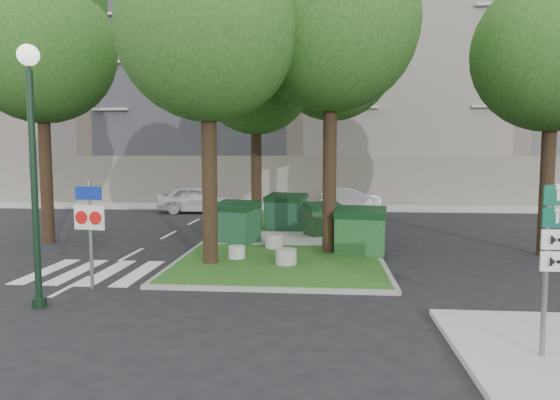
# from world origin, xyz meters

# --- Properties ---
(ground) EXTENTS (120.00, 120.00, 0.00)m
(ground) POSITION_xyz_m (0.00, 0.00, 0.00)
(ground) COLOR black
(ground) RESTS_ON ground
(median_island) EXTENTS (6.00, 16.00, 0.12)m
(median_island) POSITION_xyz_m (0.50, 8.00, 0.06)
(median_island) COLOR #1F4914
(median_island) RESTS_ON ground
(median_kerb) EXTENTS (6.30, 16.30, 0.10)m
(median_kerb) POSITION_xyz_m (0.50, 8.00, 0.05)
(median_kerb) COLOR gray
(median_kerb) RESTS_ON ground
(building_sidewalk) EXTENTS (42.00, 3.00, 0.12)m
(building_sidewalk) POSITION_xyz_m (0.00, 18.50, 0.06)
(building_sidewalk) COLOR #999993
(building_sidewalk) RESTS_ON ground
(zebra_crossing) EXTENTS (5.00, 3.00, 0.01)m
(zebra_crossing) POSITION_xyz_m (-3.75, 1.50, 0.01)
(zebra_crossing) COLOR silver
(zebra_crossing) RESTS_ON ground
(apartment_building) EXTENTS (41.00, 12.00, 16.00)m
(apartment_building) POSITION_xyz_m (0.00, 26.00, 8.00)
(apartment_building) COLOR #C6B294
(apartment_building) RESTS_ON ground
(tree_median_near_left) EXTENTS (5.20, 5.20, 10.53)m
(tree_median_near_left) POSITION_xyz_m (-1.41, 2.56, 7.32)
(tree_median_near_left) COLOR black
(tree_median_near_left) RESTS_ON ground
(tree_median_near_right) EXTENTS (5.60, 5.60, 11.46)m
(tree_median_near_right) POSITION_xyz_m (2.09, 4.56, 7.99)
(tree_median_near_right) COLOR black
(tree_median_near_right) RESTS_ON ground
(tree_median_mid) EXTENTS (4.80, 4.80, 9.99)m
(tree_median_mid) POSITION_xyz_m (-0.91, 9.06, 6.98)
(tree_median_mid) COLOR black
(tree_median_mid) RESTS_ON ground
(tree_median_far) EXTENTS (5.80, 5.80, 11.93)m
(tree_median_far) POSITION_xyz_m (2.29, 12.06, 8.32)
(tree_median_far) COLOR black
(tree_median_far) RESTS_ON ground
(tree_street_left) EXTENTS (5.40, 5.40, 11.00)m
(tree_street_left) POSITION_xyz_m (-8.41, 6.06, 7.65)
(tree_street_left) COLOR black
(tree_street_left) RESTS_ON ground
(tree_street_right) EXTENTS (5.00, 5.00, 10.06)m
(tree_street_right) POSITION_xyz_m (9.09, 5.06, 6.98)
(tree_street_right) COLOR black
(tree_street_right) RESTS_ON ground
(dumpster_a) EXTENTS (1.93, 1.69, 1.50)m
(dumpster_a) POSITION_xyz_m (-1.37, 5.98, 0.84)
(dumpster_a) COLOR #103B1F
(dumpster_a) RESTS_ON median_island
(dumpster_b) EXTENTS (1.90, 1.58, 1.52)m
(dumpster_b) POSITION_xyz_m (0.23, 9.27, 0.85)
(dumpster_b) COLOR #103720
(dumpster_b) RESTS_ON median_island
(dumpster_c) EXTENTS (1.68, 1.46, 1.30)m
(dumpster_c) POSITION_xyz_m (1.83, 7.83, 0.74)
(dumpster_c) COLOR black
(dumpster_c) RESTS_ON median_island
(dumpster_d) EXTENTS (1.76, 1.34, 1.50)m
(dumpster_d) POSITION_xyz_m (3.00, 4.29, 0.84)
(dumpster_d) COLOR #144217
(dumpster_d) RESTS_ON median_island
(bollard_left) EXTENTS (0.52, 0.52, 0.37)m
(bollard_left) POSITION_xyz_m (-0.84, 3.19, 0.30)
(bollard_left) COLOR #AFAFA9
(bollard_left) RESTS_ON median_island
(bollard_right) EXTENTS (0.61, 0.61, 0.44)m
(bollard_right) POSITION_xyz_m (0.74, 2.48, 0.34)
(bollard_right) COLOR gray
(bollard_right) RESTS_ON median_island
(bollard_mid) EXTENTS (0.63, 0.63, 0.45)m
(bollard_mid) POSITION_xyz_m (0.14, 5.00, 0.34)
(bollard_mid) COLOR gray
(bollard_mid) RESTS_ON median_island
(litter_bin) EXTENTS (0.42, 0.42, 0.74)m
(litter_bin) POSITION_xyz_m (3.20, 8.91, 0.49)
(litter_bin) COLOR gold
(litter_bin) RESTS_ON median_island
(street_lamp) EXTENTS (0.44, 0.44, 5.57)m
(street_lamp) POSITION_xyz_m (-4.32, -1.70, 3.50)
(street_lamp) COLOR black
(street_lamp) RESTS_ON ground
(traffic_sign_pole) EXTENTS (0.80, 0.17, 2.69)m
(traffic_sign_pole) POSITION_xyz_m (-3.85, -0.19, 1.73)
(traffic_sign_pole) COLOR slate
(traffic_sign_pole) RESTS_ON ground
(car_white) EXTENTS (4.53, 1.82, 1.54)m
(car_white) POSITION_xyz_m (-5.14, 15.62, 0.77)
(car_white) COLOR silver
(car_white) RESTS_ON ground
(car_silver) EXTENTS (3.71, 1.33, 1.22)m
(car_silver) POSITION_xyz_m (3.50, 19.50, 0.61)
(car_silver) COLOR #A6A8AE
(car_silver) RESTS_ON ground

